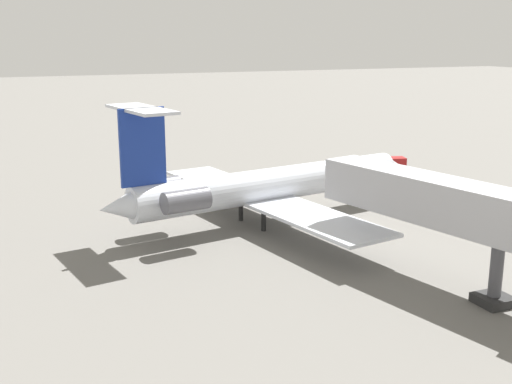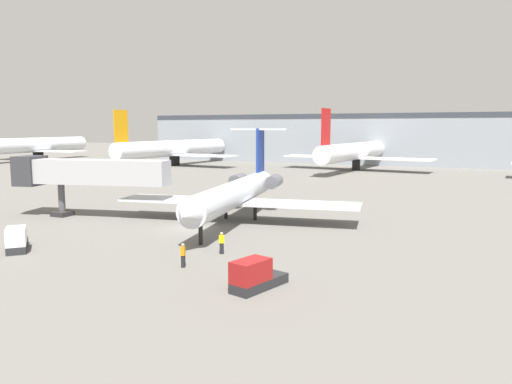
# 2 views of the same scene
# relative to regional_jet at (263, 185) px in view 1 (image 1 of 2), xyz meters

# --- Properties ---
(ground_plane) EXTENTS (400.00, 400.00, 0.10)m
(ground_plane) POSITION_rel_regional_jet_xyz_m (-2.56, -5.33, -3.10)
(ground_plane) COLOR #66635E
(regional_jet) EXTENTS (25.32, 27.29, 9.46)m
(regional_jet) POSITION_rel_regional_jet_xyz_m (0.00, 0.00, 0.00)
(regional_jet) COLOR silver
(regional_jet) RESTS_ON ground_plane
(jet_bridge) EXTENTS (17.25, 6.61, 6.50)m
(jet_bridge) POSITION_rel_regional_jet_xyz_m (-16.19, -4.69, 1.76)
(jet_bridge) COLOR #ADADB2
(jet_bridge) RESTS_ON ground_plane
(ground_crew_marshaller) EXTENTS (0.47, 0.41, 1.69)m
(ground_crew_marshaller) POSITION_rel_regional_jet_xyz_m (4.79, -12.32, -2.19)
(ground_crew_marshaller) COLOR black
(ground_crew_marshaller) RESTS_ON ground_plane
(ground_crew_loader) EXTENTS (0.38, 0.47, 1.69)m
(ground_crew_loader) POSITION_rel_regional_jet_xyz_m (4.10, -16.61, -2.19)
(ground_crew_loader) COLOR black
(ground_crew_loader) RESTS_ON ground_plane
(baggage_tug_lead) EXTENTS (2.44, 4.23, 1.90)m
(baggage_tug_lead) POSITION_rel_regional_jet_xyz_m (10.56, -18.89, -2.21)
(baggage_tug_lead) COLOR #262628
(baggage_tug_lead) RESTS_ON ground_plane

